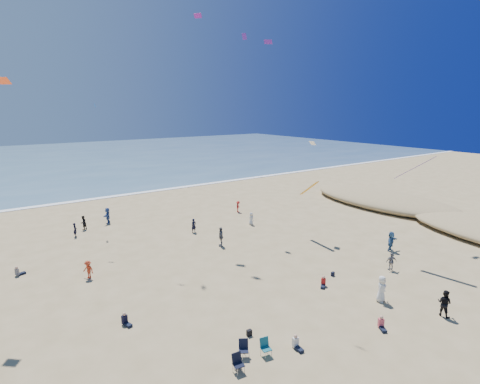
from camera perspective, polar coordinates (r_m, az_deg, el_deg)
ground at (r=21.89m, az=8.73°, el=-25.33°), size 220.00×220.00×0.00m
ocean at (r=108.66m, az=-28.68°, el=4.10°), size 220.00×100.00×0.06m
surf_line at (r=59.95m, az=-22.62°, el=-1.17°), size 220.00×1.20×0.08m
standing_flyers at (r=35.44m, az=0.38°, el=-8.02°), size 27.26×38.24×1.95m
seated_group at (r=26.66m, az=-3.20°, el=-16.52°), size 20.07×22.55×0.84m
chair_cluster at (r=21.95m, az=1.49°, el=-23.40°), size 2.69×1.55×1.00m
white_tote at (r=21.73m, az=-0.41°, el=-24.80°), size 0.35×0.20×0.40m
black_backpack at (r=24.08m, az=1.42°, el=-20.66°), size 0.30×0.22×0.38m
navy_bag at (r=32.17m, az=13.96°, el=-12.03°), size 0.28×0.18×0.34m
kites_aloft at (r=33.28m, az=6.10°, el=15.15°), size 50.59×42.66×31.01m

